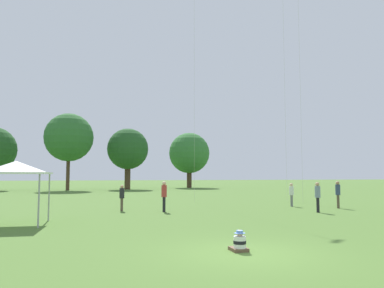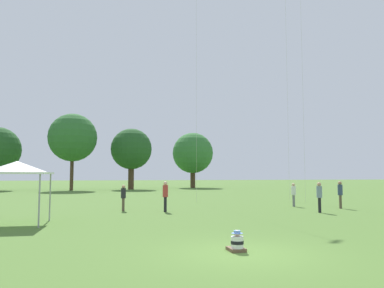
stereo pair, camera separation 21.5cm
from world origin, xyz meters
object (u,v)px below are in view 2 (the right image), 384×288
at_px(person_standing_0, 319,194).
at_px(distant_tree_0, 73,138).
at_px(person_standing_3, 340,192).
at_px(seated_toddler, 237,243).
at_px(distant_tree_2, 131,149).
at_px(person_standing_2, 294,192).
at_px(distant_tree_1, 193,153).
at_px(person_standing_4, 123,195).
at_px(person_standing_6, 165,193).
at_px(canopy_tent, 17,168).

height_order(person_standing_0, distant_tree_0, distant_tree_0).
relative_size(person_standing_3, distant_tree_0, 0.16).
relative_size(seated_toddler, person_standing_3, 0.34).
relative_size(person_standing_3, distant_tree_2, 0.19).
distance_m(seated_toddler, distant_tree_0, 47.84).
height_order(person_standing_2, distant_tree_2, distant_tree_2).
bearing_deg(distant_tree_1, person_standing_2, -92.83).
height_order(distant_tree_0, distant_tree_1, distant_tree_0).
relative_size(person_standing_3, distant_tree_1, 0.19).
bearing_deg(seated_toddler, person_standing_2, 54.36).
distance_m(seated_toddler, person_standing_2, 16.48).
height_order(person_standing_4, person_standing_6, person_standing_6).
relative_size(person_standing_0, distant_tree_1, 0.18).
relative_size(person_standing_2, distant_tree_0, 0.15).
bearing_deg(person_standing_2, person_standing_0, -57.57).
bearing_deg(distant_tree_2, canopy_tent, -100.77).
xyz_separation_m(person_standing_0, distant_tree_2, (-8.45, 38.85, 5.13)).
relative_size(person_standing_6, distant_tree_2, 0.19).
bearing_deg(person_standing_2, distant_tree_0, 158.91).
bearing_deg(person_standing_3, distant_tree_1, -163.44).
bearing_deg(person_standing_4, person_standing_2, 87.42).
distance_m(person_standing_0, person_standing_4, 11.77).
distance_m(distant_tree_0, distant_tree_1, 20.91).
distance_m(person_standing_2, person_standing_3, 3.08).
xyz_separation_m(canopy_tent, distant_tree_2, (7.72, 40.58, 3.68)).
xyz_separation_m(person_standing_3, person_standing_6, (-11.63, 0.33, 0.01)).
xyz_separation_m(canopy_tent, distant_tree_1, (18.74, 45.69, 3.51)).
xyz_separation_m(seated_toddler, person_standing_3, (11.40, 11.63, 0.85)).
bearing_deg(person_standing_4, distant_tree_1, 155.75).
bearing_deg(seated_toddler, person_standing_3, 43.61).
bearing_deg(seated_toddler, person_standing_4, 99.48).
bearing_deg(distant_tree_2, person_standing_4, -94.44).
height_order(person_standing_2, person_standing_4, person_standing_2).
xyz_separation_m(distant_tree_1, distant_tree_2, (-11.02, -5.12, 0.17)).
relative_size(seated_toddler, person_standing_0, 0.35).
bearing_deg(person_standing_0, person_standing_3, 159.39).
bearing_deg(distant_tree_1, seated_toddler, -101.73).
xyz_separation_m(distant_tree_0, distant_tree_2, (8.64, 1.83, -1.44)).
bearing_deg(canopy_tent, seated_toddler, -45.36).
bearing_deg(person_standing_4, person_standing_0, 66.46).
xyz_separation_m(canopy_tent, distant_tree_0, (-0.93, 38.75, 5.13)).
distance_m(canopy_tent, distant_tree_1, 49.51).
xyz_separation_m(person_standing_6, distant_tree_0, (-8.34, 34.53, 6.55)).
height_order(person_standing_6, distant_tree_1, distant_tree_1).
relative_size(person_standing_0, canopy_tent, 0.62).
bearing_deg(distant_tree_0, person_standing_3, -60.19).
xyz_separation_m(seated_toddler, canopy_tent, (-7.64, 7.74, 2.28)).
height_order(person_standing_2, distant_tree_0, distant_tree_0).
bearing_deg(person_standing_2, seated_toddler, -83.14).
bearing_deg(canopy_tent, person_standing_0, 6.09).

